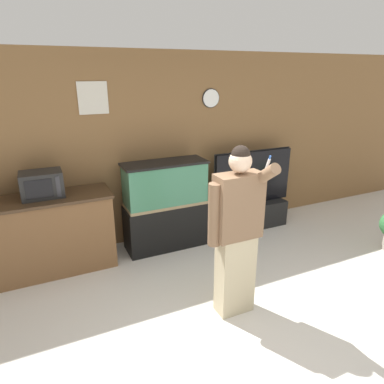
{
  "coord_description": "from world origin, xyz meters",
  "views": [
    {
      "loc": [
        -1.53,
        -1.81,
        2.33
      ],
      "look_at": [
        -0.01,
        1.47,
        1.05
      ],
      "focal_mm": 32.0,
      "sensor_mm": 36.0,
      "label": 1
    }
  ],
  "objects_px": {
    "microwave": "(42,184)",
    "person_standing": "(236,231)",
    "aquarium_on_stand": "(166,206)",
    "tv_on_stand": "(251,205)",
    "counter_island": "(41,236)"
  },
  "relations": [
    {
      "from": "aquarium_on_stand",
      "to": "tv_on_stand",
      "type": "xyz_separation_m",
      "value": [
        1.44,
        0.04,
        -0.25
      ]
    },
    {
      "from": "counter_island",
      "to": "aquarium_on_stand",
      "type": "xyz_separation_m",
      "value": [
        1.59,
        -0.01,
        0.13
      ]
    },
    {
      "from": "microwave",
      "to": "person_standing",
      "type": "relative_size",
      "value": 0.27
    },
    {
      "from": "counter_island",
      "to": "person_standing",
      "type": "height_order",
      "value": "person_standing"
    },
    {
      "from": "counter_island",
      "to": "tv_on_stand",
      "type": "bearing_deg",
      "value": 0.7
    },
    {
      "from": "counter_island",
      "to": "microwave",
      "type": "relative_size",
      "value": 3.72
    },
    {
      "from": "tv_on_stand",
      "to": "counter_island",
      "type": "bearing_deg",
      "value": -179.3
    },
    {
      "from": "counter_island",
      "to": "tv_on_stand",
      "type": "height_order",
      "value": "tv_on_stand"
    },
    {
      "from": "tv_on_stand",
      "to": "person_standing",
      "type": "bearing_deg",
      "value": -128.96
    },
    {
      "from": "aquarium_on_stand",
      "to": "tv_on_stand",
      "type": "height_order",
      "value": "tv_on_stand"
    },
    {
      "from": "tv_on_stand",
      "to": "person_standing",
      "type": "xyz_separation_m",
      "value": [
        -1.32,
        -1.63,
        0.54
      ]
    },
    {
      "from": "aquarium_on_stand",
      "to": "person_standing",
      "type": "distance_m",
      "value": 1.61
    },
    {
      "from": "microwave",
      "to": "person_standing",
      "type": "distance_m",
      "value": 2.3
    },
    {
      "from": "counter_island",
      "to": "aquarium_on_stand",
      "type": "bearing_deg",
      "value": -0.27
    },
    {
      "from": "person_standing",
      "to": "aquarium_on_stand",
      "type": "bearing_deg",
      "value": 94.52
    }
  ]
}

